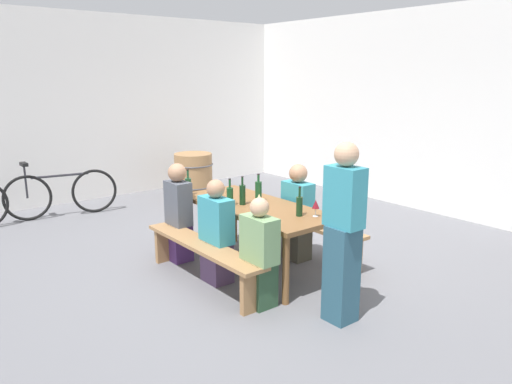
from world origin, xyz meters
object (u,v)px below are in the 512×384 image
object	(u,v)px
bench_far	(301,227)
seated_guest_near_0	(179,214)
wine_bottle_0	(328,203)
wine_bottle_2	(188,186)
standing_host	(343,236)
parked_bicycle_0	(61,193)
wine_glass_0	(316,205)
bench_near	(203,252)
wine_bottle_1	(258,191)
tasting_table	(256,212)
wine_barrel	(194,175)
wine_glass_1	(259,199)
seated_guest_far_0	(297,214)
wine_bottle_5	(230,196)
wine_bottle_3	(299,206)
seated_guest_near_1	(216,235)
seated_guest_near_2	(259,256)
wine_bottle_4	(242,194)

from	to	relation	value
bench_far	seated_guest_near_0	bearing A→B (deg)	-120.46
wine_bottle_0	wine_bottle_2	bearing A→B (deg)	-158.16
standing_host	parked_bicycle_0	bearing A→B (deg)	9.93
bench_far	parked_bicycle_0	xyz separation A→B (m)	(-3.55, -1.77, 0.02)
wine_glass_0	bench_near	bearing A→B (deg)	-129.21
wine_bottle_1	wine_bottle_0	bearing A→B (deg)	12.72
tasting_table	wine_barrel	xyz separation A→B (m)	(-3.40, 1.26, -0.28)
wine_glass_1	seated_guest_far_0	bearing A→B (deg)	99.86
standing_host	wine_barrel	xyz separation A→B (m)	(-4.85, 1.44, -0.41)
wine_bottle_5	seated_guest_near_0	distance (m)	0.73
wine_barrel	wine_glass_1	bearing A→B (deg)	-20.89
bench_near	wine_bottle_3	bearing A→B (deg)	51.84
bench_far	wine_glass_0	bearing A→B (deg)	-35.10
wine_bottle_3	standing_host	bearing A→B (deg)	-17.33
wine_bottle_3	seated_guest_near_1	distance (m)	0.93
seated_guest_near_0	wine_barrel	world-z (taller)	seated_guest_near_0
seated_guest_near_0	wine_glass_1	bearing A→B (deg)	-64.74
wine_glass_0	standing_host	distance (m)	0.81
wine_bottle_1	wine_glass_0	xyz separation A→B (m)	(0.84, 0.08, 0.00)
standing_host	wine_bottle_5	bearing A→B (deg)	2.15
wine_glass_1	seated_guest_far_0	world-z (taller)	seated_guest_far_0
bench_near	parked_bicycle_0	world-z (taller)	parked_bicycle_0
wine_bottle_2	seated_guest_near_1	xyz separation A→B (m)	(0.91, -0.21, -0.34)
wine_glass_0	wine_bottle_0	bearing A→B (deg)	63.66
seated_guest_near_2	seated_guest_far_0	distance (m)	1.32
tasting_table	seated_guest_near_1	size ratio (longest dim) A/B	1.76
wine_glass_1	seated_guest_near_0	xyz separation A→B (m)	(-0.95, -0.45, -0.31)
wine_glass_0	wine_glass_1	xyz separation A→B (m)	(-0.54, -0.31, 0.01)
wine_bottle_3	seated_guest_near_0	bearing A→B (deg)	-154.97
wine_bottle_0	wine_glass_0	xyz separation A→B (m)	(-0.06, -0.12, -0.01)
seated_guest_far_0	bench_far	bearing A→B (deg)	-151.63
seated_guest_near_1	seated_guest_near_2	world-z (taller)	seated_guest_near_1
seated_guest_far_0	wine_barrel	xyz separation A→B (m)	(-3.48, 0.69, -0.17)
wine_bottle_3	wine_glass_0	xyz separation A→B (m)	(0.12, 0.12, 0.02)
tasting_table	standing_host	size ratio (longest dim) A/B	1.21
wine_bottle_0	standing_host	xyz separation A→B (m)	(0.65, -0.50, -0.08)
wine_bottle_2	wine_bottle_1	bearing A→B (deg)	31.15
wine_glass_1	parked_bicycle_0	size ratio (longest dim) A/B	0.11
bench_far	wine_bottle_3	distance (m)	1.03
wine_bottle_5	wine_glass_1	world-z (taller)	wine_bottle_5
tasting_table	wine_bottle_4	distance (m)	0.25
bench_near	seated_guest_near_1	bearing A→B (deg)	75.90
seated_guest_near_2	wine_bottle_2	bearing A→B (deg)	82.63
seated_guest_near_0	seated_guest_near_1	size ratio (longest dim) A/B	1.05
tasting_table	wine_bottle_1	xyz separation A→B (m)	(-0.10, 0.11, 0.20)
wine_bottle_5	wine_glass_1	size ratio (longest dim) A/B	1.67
parked_bicycle_0	wine_bottle_1	bearing A→B (deg)	-60.79
parked_bicycle_0	seated_guest_near_0	bearing A→B (deg)	-69.54
tasting_table	standing_host	distance (m)	1.47
wine_bottle_3	wine_barrel	world-z (taller)	wine_bottle_3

